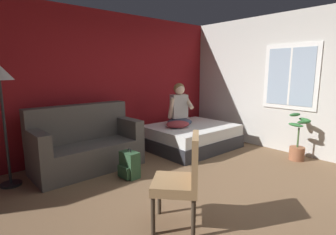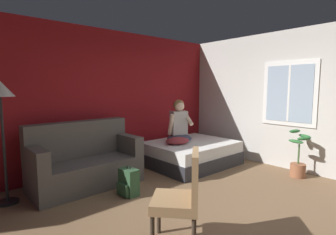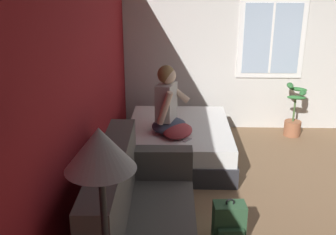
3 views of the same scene
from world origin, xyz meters
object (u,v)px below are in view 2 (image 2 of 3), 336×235
Objects in this scene: backpack at (128,182)px; floor_lamp at (0,100)px; bed at (191,153)px; side_chair at (182,195)px; cell_phone at (176,146)px; potted_plant at (298,161)px; couch at (85,162)px; throw_pillow at (178,141)px; person_seated at (179,125)px.

floor_lamp reaches higher than backpack.
side_chair is at bearing -138.09° from bed.
potted_plant is at bearing -105.16° from cell_phone.
couch is (-2.16, 0.33, 0.16)m from bed.
floor_lamp is at bearing 115.68° from cell_phone.
backpack is at bearing -161.43° from throw_pillow.
couch is 2.24m from side_chair.
couch is 1.01× the size of floor_lamp.
person_seated reaches higher than potted_plant.
couch is 0.89m from backpack.
side_chair is 2.59m from throw_pillow.
couch reaches higher than bed.
bed is 2.19m from couch.
backpack is 0.95× the size of throw_pillow.
couch is at bearing 171.33° from bed.
backpack is 3.03m from potted_plant.
potted_plant is (2.72, -1.33, 0.11)m from backpack.
floor_lamp is at bearing 173.13° from bed.
couch reaches higher than backpack.
bed is at bearing -2.58° from throw_pillow.
cell_phone is 0.08× the size of floor_lamp.
floor_lamp reaches higher than throw_pillow.
floor_lamp is (-2.89, 0.38, 0.88)m from throw_pillow.
floor_lamp is at bearing 175.42° from person_seated.
throw_pillow reaches higher than cell_phone.
person_seated is 1.91× the size of backpack.
potted_plant reaches higher than backpack.
couch is at bearing -3.31° from floor_lamp.
floor_lamp is 2.00× the size of potted_plant.
couch is 2.02× the size of potted_plant.
couch is 1.75× the size of side_chair.
person_seated reaches higher than couch.
side_chair reaches higher than cell_phone.
bed is 1.03× the size of couch.
person_seated is at bearing -5.30° from couch.
potted_plant is (4.14, -2.20, -1.13)m from floor_lamp.
backpack is at bearing 153.97° from potted_plant.
bed is at bearing 14.51° from backpack.
floor_lamp is at bearing 152.02° from potted_plant.
floor_lamp is at bearing 148.48° from backpack.
couch is 1.82m from throw_pillow.
person_seated is 1.82× the size of throw_pillow.
couch is at bearing 170.08° from throw_pillow.
backpack is (-1.63, -0.63, -0.64)m from person_seated.
bed is 0.49m from throw_pillow.
person_seated is at bearing 47.04° from side_chair.
potted_plant reaches higher than throw_pillow.
bed is 1.91m from backpack.
couch is at bearing 91.08° from side_chair.
throw_pillow is at bearing 124.47° from potted_plant.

